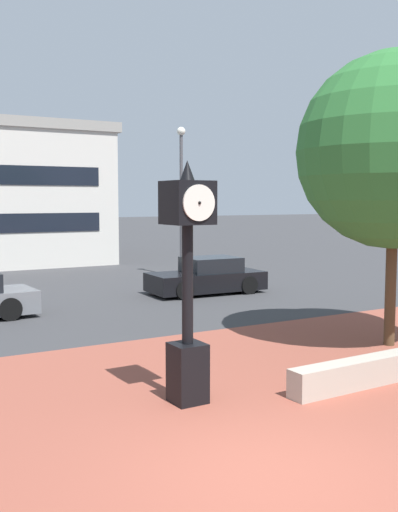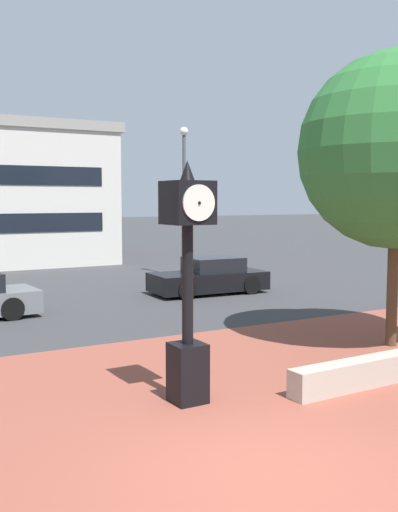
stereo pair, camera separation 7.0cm
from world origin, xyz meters
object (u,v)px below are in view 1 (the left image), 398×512
at_px(street_clock, 187,277).
at_px(plaza_tree, 397,156).
at_px(car_street_near, 207,277).
at_px(street_lamp_post, 181,186).

distance_m(street_clock, plaza_tree, 6.58).
relative_size(car_street_near, street_lamp_post, 0.65).
height_order(plaza_tree, car_street_near, plaza_tree).
distance_m(plaza_tree, street_lamp_post, 12.78).
distance_m(street_clock, car_street_near, 11.49).
relative_size(street_clock, street_lamp_post, 0.62).
distance_m(plaza_tree, car_street_near, 9.20).
bearing_deg(street_clock, street_lamp_post, 61.12).
bearing_deg(car_street_near, street_lamp_post, -13.94).
bearing_deg(car_street_near, plaza_tree, -177.49).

